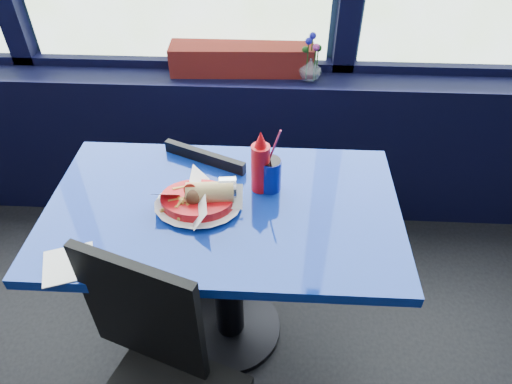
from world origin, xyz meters
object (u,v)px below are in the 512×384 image
chair_near_front (155,378)px  flower_vase (311,66)px  planter_box (242,58)px  chair_near_back (203,202)px  soda_cup (270,174)px  ketchup_bottle (260,165)px  food_basket (199,199)px  near_table (225,242)px

chair_near_front → flower_vase: 1.46m
planter_box → flower_vase: bearing=-14.7°
flower_vase → planter_box: bearing=167.8°
chair_near_back → flower_vase: flower_vase is taller
chair_near_front → chair_near_back: (0.02, 0.84, -0.06)m
chair_near_front → soda_cup: 0.74m
chair_near_front → soda_cup: soda_cup is taller
soda_cup → ketchup_bottle: bearing=-174.9°
flower_vase → chair_near_front: bearing=-109.6°
chair_near_front → planter_box: planter_box is taller
flower_vase → food_basket: 0.94m
near_table → planter_box: bearing=90.1°
chair_near_front → food_basket: chair_near_front is taller
food_basket → ketchup_bottle: ketchup_bottle is taller
near_table → flower_vase: flower_vase is taller
near_table → chair_near_front: 0.53m
near_table → planter_box: 0.95m
chair_near_front → ketchup_bottle: ketchup_bottle is taller
flower_vase → soda_cup: size_ratio=0.84×
food_basket → ketchup_bottle: 0.24m
chair_near_front → soda_cup: size_ratio=3.48×
planter_box → food_basket: size_ratio=2.14×
food_basket → planter_box: bearing=104.0°
chair_near_front → food_basket: (0.08, 0.49, 0.27)m
chair_near_front → food_basket: bearing=100.2°
soda_cup → near_table: bearing=-147.0°
chair_near_front → ketchup_bottle: bearing=84.4°
flower_vase → soda_cup: (-0.16, -0.73, -0.05)m
near_table → flower_vase: size_ratio=5.50×
food_basket → chair_near_back: bearing=118.5°
planter_box → near_table: bearing=-92.4°
near_table → planter_box: size_ratio=1.79×
ketchup_bottle → soda_cup: soda_cup is taller
ketchup_bottle → soda_cup: bearing=5.1°
planter_box → soda_cup: soda_cup is taller
near_table → chair_near_front: size_ratio=1.33×
near_table → ketchup_bottle: (0.12, 0.10, 0.29)m
near_table → chair_near_front: (-0.16, -0.50, -0.05)m
ketchup_bottle → food_basket: bearing=-151.7°
food_basket → ketchup_bottle: (0.20, 0.11, 0.07)m
chair_near_back → planter_box: size_ratio=1.19×
food_basket → soda_cup: soda_cup is taller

